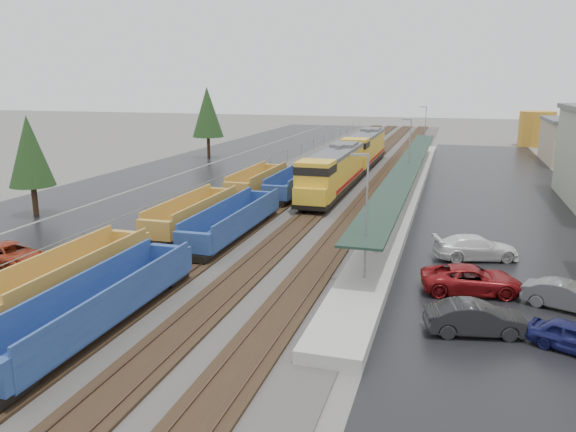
# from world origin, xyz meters

# --- Properties ---
(ballast_strip) EXTENTS (20.00, 160.00, 0.08)m
(ballast_strip) POSITION_xyz_m (0.00, 60.00, 0.04)
(ballast_strip) COLOR #302D2B
(ballast_strip) RESTS_ON ground
(trackbed) EXTENTS (14.60, 160.00, 0.22)m
(trackbed) POSITION_xyz_m (-0.00, 60.00, 0.16)
(trackbed) COLOR black
(trackbed) RESTS_ON ground
(west_parking_lot) EXTENTS (10.00, 160.00, 0.02)m
(west_parking_lot) POSITION_xyz_m (-15.00, 60.00, 0.01)
(west_parking_lot) COLOR black
(west_parking_lot) RESTS_ON ground
(west_road) EXTENTS (9.00, 160.00, 0.02)m
(west_road) POSITION_xyz_m (-25.00, 60.00, 0.01)
(west_road) COLOR black
(west_road) RESTS_ON ground
(east_commuter_lot) EXTENTS (16.00, 100.00, 0.02)m
(east_commuter_lot) POSITION_xyz_m (19.00, 50.00, 0.01)
(east_commuter_lot) COLOR black
(east_commuter_lot) RESTS_ON ground
(station_platform) EXTENTS (3.00, 80.00, 8.00)m
(station_platform) POSITION_xyz_m (9.50, 50.01, 0.73)
(station_platform) COLOR #9E9B93
(station_platform) RESTS_ON ground
(chainlink_fence) EXTENTS (0.08, 160.04, 2.02)m
(chainlink_fence) POSITION_xyz_m (-9.50, 58.44, 1.61)
(chainlink_fence) COLOR gray
(chainlink_fence) RESTS_ON ground
(distant_hills) EXTENTS (301.00, 140.00, 25.20)m
(distant_hills) POSITION_xyz_m (44.79, 210.68, 0.00)
(distant_hills) COLOR #435441
(distant_hills) RESTS_ON ground
(tree_west_near) EXTENTS (3.96, 3.96, 9.00)m
(tree_west_near) POSITION_xyz_m (-22.00, 30.00, 5.82)
(tree_west_near) COLOR #332316
(tree_west_near) RESTS_ON ground
(tree_west_far) EXTENTS (4.84, 4.84, 11.00)m
(tree_west_far) POSITION_xyz_m (-23.00, 70.00, 7.12)
(tree_west_far) COLOR #332316
(tree_west_far) RESTS_ON ground
(locomotive_lead) EXTENTS (3.29, 21.67, 4.91)m
(locomotive_lead) POSITION_xyz_m (2.00, 46.09, 2.59)
(locomotive_lead) COLOR black
(locomotive_lead) RESTS_ON ground
(locomotive_trail) EXTENTS (3.29, 21.67, 4.91)m
(locomotive_trail) POSITION_xyz_m (2.00, 67.09, 2.59)
(locomotive_trail) COLOR black
(locomotive_trail) RESTS_ON ground
(well_string_yellow) EXTENTS (2.70, 76.39, 2.39)m
(well_string_yellow) POSITION_xyz_m (-6.00, 13.73, 1.18)
(well_string_yellow) COLOR #AE8630
(well_string_yellow) RESTS_ON ground
(well_string_blue) EXTENTS (2.65, 103.20, 2.35)m
(well_string_blue) POSITION_xyz_m (-2.00, 37.13, 1.18)
(well_string_blue) COLOR navy
(well_string_blue) RESTS_ON ground
(storage_tank) EXTENTS (6.37, 6.37, 6.37)m
(storage_tank) POSITION_xyz_m (28.47, 102.25, 3.19)
(storage_tank) COLOR #BC8525
(storage_tank) RESTS_ON ground
(parked_car_west_c) EXTENTS (3.74, 5.75, 1.47)m
(parked_car_west_c) POSITION_xyz_m (-13.59, 17.73, 0.74)
(parked_car_west_c) COLOR maroon
(parked_car_west_c) RESTS_ON ground
(parked_car_east_a) EXTENTS (2.63, 5.07, 1.59)m
(parked_car_east_a) POSITION_xyz_m (15.60, 15.50, 0.80)
(parked_car_east_a) COLOR black
(parked_car_east_a) RESTS_ON ground
(parked_car_east_b) EXTENTS (3.59, 6.06, 1.58)m
(parked_car_east_b) POSITION_xyz_m (15.51, 21.13, 0.79)
(parked_car_east_b) COLOR maroon
(parked_car_east_b) RESTS_ON ground
(parked_car_east_c) EXTENTS (3.93, 6.11, 1.65)m
(parked_car_east_c) POSITION_xyz_m (15.91, 27.74, 0.82)
(parked_car_east_c) COLOR white
(parked_car_east_c) RESTS_ON ground
(parked_car_east_d) EXTENTS (3.15, 4.31, 1.36)m
(parked_car_east_d) POSITION_xyz_m (19.83, 14.87, 0.68)
(parked_car_east_d) COLOR #14164C
(parked_car_east_d) RESTS_ON ground
(parked_car_east_e) EXTENTS (3.07, 4.75, 1.48)m
(parked_car_east_e) POSITION_xyz_m (20.36, 20.02, 0.74)
(parked_car_east_e) COLOR #55565A
(parked_car_east_e) RESTS_ON ground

